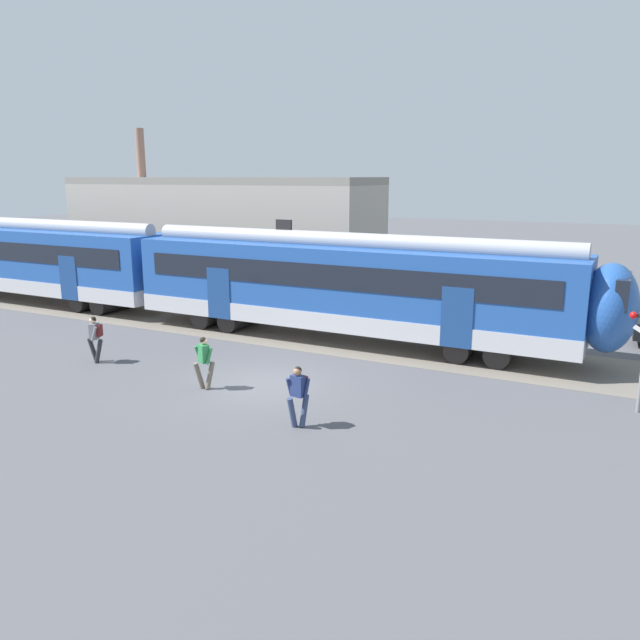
{
  "coord_description": "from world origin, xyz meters",
  "views": [
    {
      "loc": [
        10.22,
        -15.88,
        6.42
      ],
      "look_at": [
        0.66,
        2.75,
        1.6
      ],
      "focal_mm": 35.0,
      "sensor_mm": 36.0,
      "label": 1
    }
  ],
  "objects_px": {
    "pedestrian_green": "(204,359)",
    "pedestrian_navy": "(299,391)",
    "pedestrian_grey": "(95,335)",
    "commuter_train": "(174,271)"
  },
  "relations": [
    {
      "from": "pedestrian_green",
      "to": "pedestrian_navy",
      "type": "bearing_deg",
      "value": -17.84
    },
    {
      "from": "commuter_train",
      "to": "pedestrian_grey",
      "type": "xyz_separation_m",
      "value": [
        2.03,
        -6.72,
        -1.26
      ]
    },
    {
      "from": "pedestrian_green",
      "to": "pedestrian_navy",
      "type": "relative_size",
      "value": 1.0
    },
    {
      "from": "pedestrian_green",
      "to": "pedestrian_navy",
      "type": "distance_m",
      "value": 4.26
    },
    {
      "from": "pedestrian_grey",
      "to": "pedestrian_navy",
      "type": "distance_m",
      "value": 9.4
    },
    {
      "from": "commuter_train",
      "to": "pedestrian_navy",
      "type": "distance_m",
      "value": 14.19
    },
    {
      "from": "commuter_train",
      "to": "pedestrian_green",
      "type": "relative_size",
      "value": 22.83
    },
    {
      "from": "pedestrian_grey",
      "to": "pedestrian_green",
      "type": "bearing_deg",
      "value": -6.01
    },
    {
      "from": "commuter_train",
      "to": "pedestrian_green",
      "type": "xyz_separation_m",
      "value": [
        7.18,
        -7.27,
        -1.29
      ]
    },
    {
      "from": "pedestrian_grey",
      "to": "pedestrian_green",
      "type": "height_order",
      "value": "same"
    }
  ]
}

